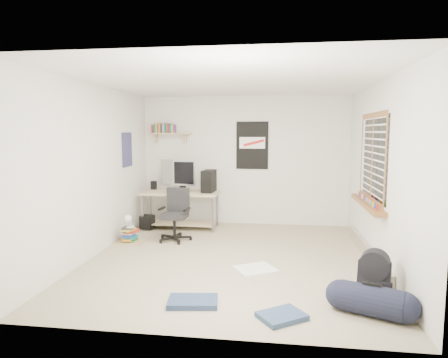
# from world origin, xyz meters

# --- Properties ---
(floor) EXTENTS (4.00, 4.50, 0.01)m
(floor) POSITION_xyz_m (0.00, 0.00, -0.01)
(floor) COLOR gray
(floor) RESTS_ON ground
(ceiling) EXTENTS (4.00, 4.50, 0.01)m
(ceiling) POSITION_xyz_m (0.00, 0.00, 2.50)
(ceiling) COLOR white
(ceiling) RESTS_ON ground
(back_wall) EXTENTS (4.00, 0.01, 2.50)m
(back_wall) POSITION_xyz_m (0.00, 2.25, 1.25)
(back_wall) COLOR silver
(back_wall) RESTS_ON ground
(left_wall) EXTENTS (0.01, 4.50, 2.50)m
(left_wall) POSITION_xyz_m (-2.00, 0.00, 1.25)
(left_wall) COLOR silver
(left_wall) RESTS_ON ground
(right_wall) EXTENTS (0.01, 4.50, 2.50)m
(right_wall) POSITION_xyz_m (2.00, 0.00, 1.25)
(right_wall) COLOR silver
(right_wall) RESTS_ON ground
(desk) EXTENTS (1.56, 1.00, 0.66)m
(desk) POSITION_xyz_m (-1.16, 1.70, 0.36)
(desk) COLOR tan
(desk) RESTS_ON floor
(monitor_left) EXTENTS (0.44, 0.28, 0.48)m
(monitor_left) POSITION_xyz_m (-1.36, 1.82, 0.90)
(monitor_left) COLOR #B5B5BA
(monitor_left) RESTS_ON desk
(monitor_right) EXTENTS (0.44, 0.16, 0.47)m
(monitor_right) POSITION_xyz_m (-1.09, 1.71, 0.90)
(monitor_right) COLOR #B5B6BB
(monitor_right) RESTS_ON desk
(pc_tower) EXTENTS (0.24, 0.44, 0.44)m
(pc_tower) POSITION_xyz_m (-0.62, 1.75, 0.88)
(pc_tower) COLOR black
(pc_tower) RESTS_ON desk
(keyboard) EXTENTS (0.40, 0.18, 0.02)m
(keyboard) POSITION_xyz_m (-1.32, 1.82, 0.67)
(keyboard) COLOR black
(keyboard) RESTS_ON desk
(speaker_left) EXTENTS (0.10, 0.10, 0.20)m
(speaker_left) POSITION_xyz_m (-1.75, 1.94, 0.76)
(speaker_left) COLOR black
(speaker_left) RESTS_ON desk
(speaker_right) EXTENTS (0.11, 0.11, 0.18)m
(speaker_right) POSITION_xyz_m (-1.06, 1.49, 0.75)
(speaker_right) COLOR black
(speaker_right) RESTS_ON desk
(office_chair) EXTENTS (0.63, 0.63, 0.88)m
(office_chair) POSITION_xyz_m (-1.05, 0.83, 0.49)
(office_chair) COLOR black
(office_chair) RESTS_ON floor
(wall_shelf) EXTENTS (0.80, 0.22, 0.24)m
(wall_shelf) POSITION_xyz_m (-1.45, 2.14, 1.78)
(wall_shelf) COLOR tan
(wall_shelf) RESTS_ON back_wall
(poster_back_wall) EXTENTS (0.62, 0.03, 0.92)m
(poster_back_wall) POSITION_xyz_m (0.15, 2.23, 1.55)
(poster_back_wall) COLOR black
(poster_back_wall) RESTS_ON back_wall
(poster_left_wall) EXTENTS (0.02, 0.42, 0.60)m
(poster_left_wall) POSITION_xyz_m (-1.99, 1.20, 1.50)
(poster_left_wall) COLOR navy
(poster_left_wall) RESTS_ON left_wall
(window) EXTENTS (0.10, 1.50, 1.26)m
(window) POSITION_xyz_m (1.95, 0.30, 1.45)
(window) COLOR brown
(window) RESTS_ON right_wall
(baseboard_heater) EXTENTS (0.08, 2.50, 0.18)m
(baseboard_heater) POSITION_xyz_m (1.96, 0.30, 0.09)
(baseboard_heater) COLOR #B7B2A8
(baseboard_heater) RESTS_ON floor
(backpack) EXTENTS (0.40, 0.36, 0.44)m
(backpack) POSITION_xyz_m (1.70, -1.19, 0.20)
(backpack) COLOR black
(backpack) RESTS_ON floor
(duffel_bag) EXTENTS (0.41, 0.41, 0.61)m
(duffel_bag) POSITION_xyz_m (1.58, -1.60, 0.14)
(duffel_bag) COLOR black
(duffel_bag) RESTS_ON floor
(tshirt) EXTENTS (0.63, 0.61, 0.04)m
(tshirt) POSITION_xyz_m (0.38, -0.49, 0.02)
(tshirt) COLOR silver
(tshirt) RESTS_ON floor
(jeans_a) EXTENTS (0.56, 0.40, 0.06)m
(jeans_a) POSITION_xyz_m (-0.22, -1.58, 0.03)
(jeans_a) COLOR navy
(jeans_a) RESTS_ON floor
(jeans_b) EXTENTS (0.54, 0.51, 0.05)m
(jeans_b) POSITION_xyz_m (0.71, -1.79, 0.03)
(jeans_b) COLOR navy
(jeans_b) RESTS_ON floor
(book_stack) EXTENTS (0.50, 0.45, 0.29)m
(book_stack) POSITION_xyz_m (-1.75, 0.63, 0.15)
(book_stack) COLOR brown
(book_stack) RESTS_ON floor
(desk_lamp) EXTENTS (0.16, 0.24, 0.22)m
(desk_lamp) POSITION_xyz_m (-1.73, 0.61, 0.38)
(desk_lamp) COLOR white
(desk_lamp) RESTS_ON book_stack
(subwoofer) EXTENTS (0.25, 0.25, 0.25)m
(subwoofer) POSITION_xyz_m (-1.75, 1.51, 0.14)
(subwoofer) COLOR black
(subwoofer) RESTS_ON floor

